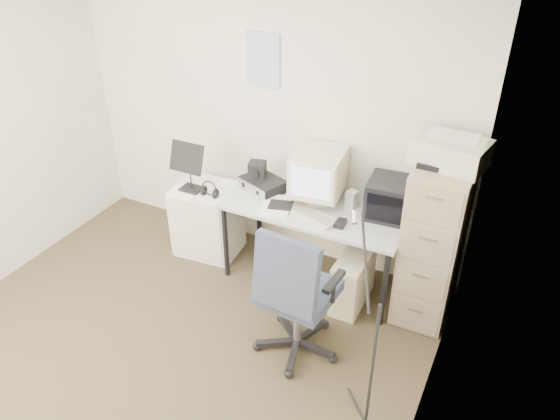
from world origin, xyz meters
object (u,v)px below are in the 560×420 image
at_px(office_chair, 298,289).
at_px(desk, 315,243).
at_px(side_cart, 208,219).
at_px(filing_cabinet, 433,243).

bearing_deg(office_chair, desk, 109.04).
height_order(desk, side_cart, desk).
distance_m(office_chair, side_cart, 1.49).
xyz_separation_m(desk, office_chair, (0.22, -0.81, 0.19)).
height_order(filing_cabinet, office_chair, filing_cabinet).
height_order(desk, office_chair, office_chair).
relative_size(filing_cabinet, office_chair, 1.17).
bearing_deg(filing_cabinet, side_cart, -177.75).
bearing_deg(side_cart, office_chair, -36.84).
distance_m(desk, side_cart, 1.04).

